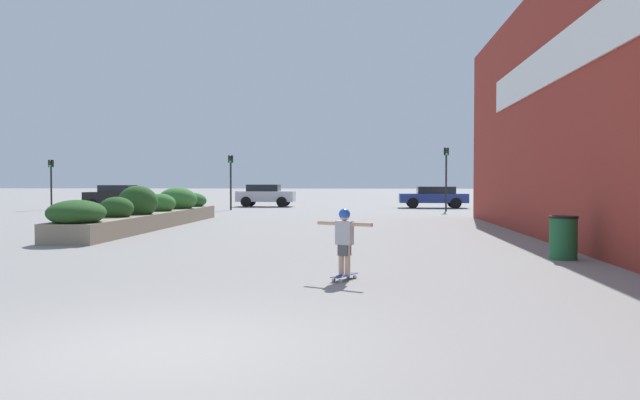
# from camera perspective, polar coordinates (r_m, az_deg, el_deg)

# --- Properties ---
(ground_plane) EXTENTS (300.00, 300.00, 0.00)m
(ground_plane) POSITION_cam_1_polar(r_m,az_deg,el_deg) (6.85, -14.51, -13.22)
(ground_plane) COLOR gray
(building_wall_right) EXTENTS (0.67, 31.77, 7.83)m
(building_wall_right) POSITION_cam_1_polar(r_m,az_deg,el_deg) (16.49, 24.01, 9.12)
(building_wall_right) COLOR maroon
(building_wall_right) RESTS_ON ground_plane
(planter_box) EXTENTS (1.69, 13.74, 1.61)m
(planter_box) POSITION_cam_1_polar(r_m,az_deg,el_deg) (24.65, -15.32, -1.09)
(planter_box) COLOR gray
(planter_box) RESTS_ON ground_plane
(skateboard) EXTENTS (0.48, 0.72, 0.09)m
(skateboard) POSITION_cam_1_polar(r_m,az_deg,el_deg) (11.20, 2.25, -6.97)
(skateboard) COLOR navy
(skateboard) RESTS_ON ground_plane
(skateboarder) EXTENTS (1.01, 0.58, 1.18)m
(skateboarder) POSITION_cam_1_polar(r_m,az_deg,el_deg) (11.11, 2.25, -3.20)
(skateboarder) COLOR tan
(skateboarder) RESTS_ON skateboard
(trash_bin) EXTENTS (0.63, 0.63, 0.98)m
(trash_bin) POSITION_cam_1_polar(r_m,az_deg,el_deg) (15.11, 21.36, -3.22)
(trash_bin) COLOR #1E5B33
(trash_bin) RESTS_ON ground_plane
(car_leftmost) EXTENTS (4.47, 1.86, 1.43)m
(car_leftmost) POSITION_cam_1_polar(r_m,az_deg,el_deg) (42.15, 10.37, 0.33)
(car_leftmost) COLOR navy
(car_leftmost) RESTS_ON ground_plane
(car_center_left) EXTENTS (3.84, 2.03, 1.52)m
(car_center_left) POSITION_cam_1_polar(r_m,az_deg,el_deg) (44.33, -18.15, 0.37)
(car_center_left) COLOR black
(car_center_left) RESTS_ON ground_plane
(car_center_right) EXTENTS (4.01, 1.94, 1.55)m
(car_center_right) POSITION_cam_1_polar(r_m,az_deg,el_deg) (43.85, -5.01, 0.48)
(car_center_right) COLOR #BCBCC1
(car_center_right) RESTS_ON ground_plane
(car_rightmost) EXTENTS (4.12, 2.02, 1.43)m
(car_rightmost) POSITION_cam_1_polar(r_m,az_deg,el_deg) (47.40, 23.07, 0.34)
(car_rightmost) COLOR silver
(car_rightmost) RESTS_ON ground_plane
(traffic_light_left) EXTENTS (0.28, 0.30, 3.37)m
(traffic_light_left) POSITION_cam_1_polar(r_m,az_deg,el_deg) (38.75, -8.17, 2.49)
(traffic_light_left) COLOR black
(traffic_light_left) RESTS_ON ground_plane
(traffic_light_right) EXTENTS (0.28, 0.30, 3.77)m
(traffic_light_right) POSITION_cam_1_polar(r_m,az_deg,el_deg) (37.78, 11.47, 2.86)
(traffic_light_right) COLOR black
(traffic_light_right) RESTS_ON ground_plane
(traffic_light_far_left) EXTENTS (0.28, 0.30, 3.12)m
(traffic_light_far_left) POSITION_cam_1_polar(r_m,az_deg,el_deg) (42.38, -23.38, 2.09)
(traffic_light_far_left) COLOR black
(traffic_light_far_left) RESTS_ON ground_plane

